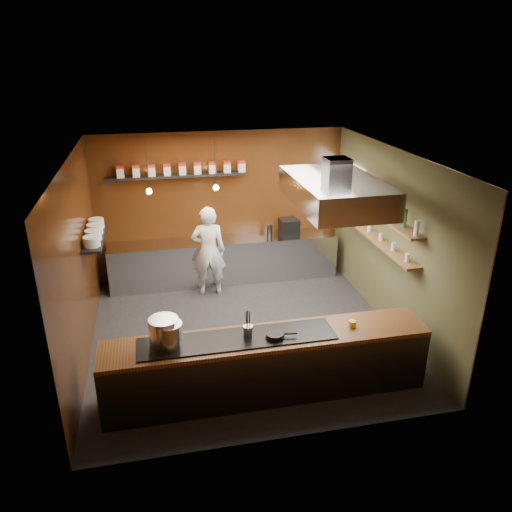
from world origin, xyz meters
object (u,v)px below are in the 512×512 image
object	(u,v)px
stockpot_small	(169,335)
espresso_machine	(289,228)
chef	(209,251)
stockpot_large	(164,332)
extractor_hood	(335,191)

from	to	relation	value
stockpot_small	espresso_machine	world-z (taller)	stockpot_small
stockpot_small	chef	size ratio (longest dim) A/B	0.20
chef	stockpot_small	bearing A→B (deg)	80.76
stockpot_small	chef	distance (m)	3.38
chef	stockpot_large	bearing A→B (deg)	79.53
stockpot_large	espresso_machine	size ratio (longest dim) A/B	1.06
extractor_hood	stockpot_large	size ratio (longest dim) A/B	5.25
stockpot_small	chef	world-z (taller)	chef
espresso_machine	chef	xyz separation A→B (m)	(-1.71, -0.45, -0.20)
chef	extractor_hood	bearing A→B (deg)	135.52
extractor_hood	chef	world-z (taller)	extractor_hood
stockpot_large	stockpot_small	bearing A→B (deg)	-43.71
extractor_hood	stockpot_large	distance (m)	3.19
extractor_hood	chef	xyz separation A→B (m)	(-1.69, 2.05, -1.62)
extractor_hood	stockpot_small	world-z (taller)	extractor_hood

